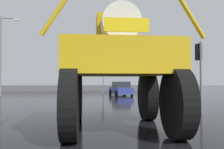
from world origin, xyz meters
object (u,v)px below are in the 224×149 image
object	(u,v)px
traffic_signal_near_right	(199,61)
streetlight_far_left	(2,52)
oversize_sprayer	(117,66)
traffic_signal_far_left	(103,74)
sedan_ahead	(121,89)

from	to	relation	value
traffic_signal_near_right	streetlight_far_left	size ratio (longest dim) A/B	0.42
traffic_signal_near_right	oversize_sprayer	bearing A→B (deg)	-143.60
traffic_signal_near_right	traffic_signal_far_left	bearing A→B (deg)	98.65
traffic_signal_near_right	streetlight_far_left	xyz separation A→B (m)	(-14.08, 15.67, 2.08)
oversize_sprayer	sedan_ahead	distance (m)	18.76
traffic_signal_near_right	sedan_ahead	bearing A→B (deg)	95.22
oversize_sprayer	traffic_signal_far_left	bearing A→B (deg)	-2.25
sedan_ahead	streetlight_far_left	size ratio (longest dim) A/B	0.50
traffic_signal_far_left	streetlight_far_left	bearing A→B (deg)	-164.18
streetlight_far_left	oversize_sprayer	bearing A→B (deg)	-64.33
oversize_sprayer	sedan_ahead	xyz separation A→B (m)	(3.48, 18.38, -1.35)
traffic_signal_near_right	streetlight_far_left	world-z (taller)	streetlight_far_left
oversize_sprayer	traffic_signal_far_left	world-z (taller)	oversize_sprayer
oversize_sprayer	traffic_signal_near_right	world-z (taller)	oversize_sprayer
oversize_sprayer	traffic_signal_far_left	xyz separation A→B (m)	(1.96, 22.41, 0.38)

